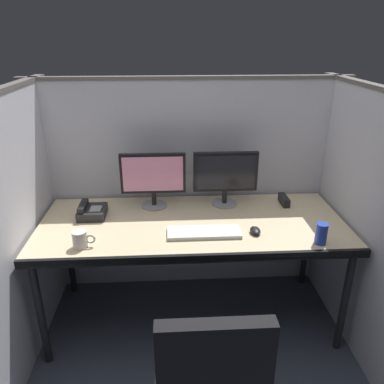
% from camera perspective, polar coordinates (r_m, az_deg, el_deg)
% --- Properties ---
extents(ground_plane, '(8.00, 8.00, 0.00)m').
position_cam_1_polar(ground_plane, '(2.58, 0.50, -22.40)').
color(ground_plane, '#383F4C').
extents(cubicle_partition_rear, '(2.21, 0.06, 1.57)m').
position_cam_1_polar(cubicle_partition_rear, '(2.77, -0.49, 0.68)').
color(cubicle_partition_rear, silver).
rests_on(cubicle_partition_rear, ground).
extents(cubicle_partition_left, '(0.06, 1.41, 1.57)m').
position_cam_1_polar(cubicle_partition_left, '(2.43, -24.01, -4.76)').
color(cubicle_partition_left, silver).
rests_on(cubicle_partition_left, ground).
extents(cubicle_partition_right, '(0.06, 1.41, 1.57)m').
position_cam_1_polar(cubicle_partition_right, '(2.53, 23.38, -3.52)').
color(cubicle_partition_right, silver).
rests_on(cubicle_partition_right, ground).
extents(desk, '(1.90, 0.80, 0.74)m').
position_cam_1_polar(desk, '(2.39, 0.09, -5.65)').
color(desk, beige).
rests_on(desk, ground).
extents(monitor_left, '(0.43, 0.17, 0.37)m').
position_cam_1_polar(monitor_left, '(2.51, -5.86, 2.31)').
color(monitor_left, gray).
rests_on(monitor_left, desk).
extents(monitor_right, '(0.43, 0.17, 0.37)m').
position_cam_1_polar(monitor_right, '(2.54, 5.04, 2.57)').
color(monitor_right, gray).
rests_on(monitor_right, desk).
extents(keyboard_main, '(0.43, 0.15, 0.02)m').
position_cam_1_polar(keyboard_main, '(2.24, 1.81, -6.08)').
color(keyboard_main, silver).
rests_on(keyboard_main, desk).
extents(computer_mouse, '(0.06, 0.10, 0.04)m').
position_cam_1_polar(computer_mouse, '(2.27, 9.48, -5.73)').
color(computer_mouse, black).
rests_on(computer_mouse, desk).
extents(coffee_mug, '(0.13, 0.08, 0.09)m').
position_cam_1_polar(coffee_mug, '(2.18, -16.42, -6.83)').
color(coffee_mug, silver).
rests_on(coffee_mug, desk).
extents(red_stapler, '(0.04, 0.15, 0.06)m').
position_cam_1_polar(red_stapler, '(2.69, 13.64, -1.19)').
color(red_stapler, black).
rests_on(red_stapler, desk).
extents(desk_phone, '(0.17, 0.19, 0.09)m').
position_cam_1_polar(desk_phone, '(2.52, -14.88, -2.85)').
color(desk_phone, black).
rests_on(desk_phone, desk).
extents(soda_can, '(0.07, 0.07, 0.12)m').
position_cam_1_polar(soda_can, '(2.24, 18.85, -5.94)').
color(soda_can, '#263FB2').
rests_on(soda_can, desk).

